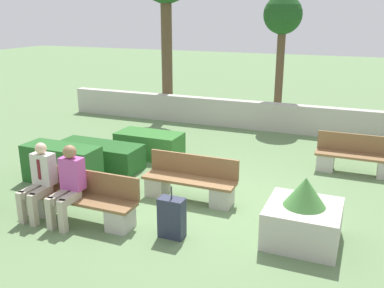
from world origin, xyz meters
name	(u,v)px	position (x,y,z in m)	size (l,w,h in m)	color
ground_plane	(207,200)	(0.00, 0.00, 0.00)	(60.00, 60.00, 0.00)	#607F51
perimeter_wall	(271,117)	(0.00, 5.36, 0.41)	(13.57, 0.30, 0.83)	#B7B2A8
bench_front	(81,202)	(-1.68, -1.52, 0.32)	(2.02, 0.48, 0.82)	brown
bench_left_side	(356,159)	(2.49, 2.59, 0.31)	(1.71, 0.49, 0.82)	brown
bench_right_side	(190,184)	(-0.31, -0.07, 0.31)	(1.76, 0.48, 0.82)	brown
person_seated_man	(39,178)	(-2.39, -1.66, 0.70)	(0.38, 0.64, 1.28)	#B2A893
person_seated_woman	(68,182)	(-1.80, -1.66, 0.72)	(0.38, 0.64, 1.31)	#B2A893
hedge_block_near_right	(62,164)	(-3.06, -0.29, 0.39)	(1.61, 0.63, 0.78)	#286028
hedge_block_mid_left	(150,145)	(-2.18, 1.85, 0.30)	(1.56, 0.78, 0.60)	#33702D
hedge_block_mid_right	(99,156)	(-2.85, 0.72, 0.28)	(1.96, 0.79, 0.56)	#235623
planter_corner_left	(303,217)	(1.87, -0.83, 0.40)	(1.09, 1.09, 1.04)	#B7B2A8
suitcase	(172,218)	(-0.03, -1.47, 0.32)	(0.40, 0.23, 0.85)	#282D42
tree_center_left	(283,21)	(-0.05, 6.51, 3.12)	(1.16, 1.16, 3.88)	brown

